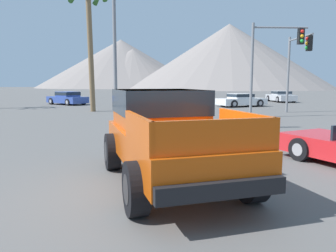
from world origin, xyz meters
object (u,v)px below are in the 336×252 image
Objects in this scene: parked_car_dark at (172,97)px; street_lamp_post at (114,3)px; parked_car_blue at (67,98)px; parked_car_silver at (281,96)px; parked_car_white at (241,100)px; traffic_light_crosswalk at (274,52)px; traffic_light_main at (297,59)px; orange_pickup_truck at (165,129)px; palm_tree_tall at (90,15)px.

street_lamp_post is at bearing 134.62° from parked_car_dark.
parked_car_silver is at bearing -41.17° from parked_car_blue.
parked_car_white is 0.83× the size of traffic_light_crosswalk.
parked_car_blue is 20.40m from traffic_light_main.
parked_car_white is at bearing -166.40° from traffic_light_main.
parked_car_blue is at bearing -120.90° from traffic_light_main.
traffic_light_crosswalk reaches higher than parked_car_blue.
street_lamp_post is at bearing 91.22° from orange_pickup_truck.
parked_car_blue is 0.79× the size of traffic_light_crosswalk.
palm_tree_tall is (-6.37, -10.84, 6.13)m from parked_car_dark.
traffic_light_crosswalk is at bearing -23.12° from parked_car_white.
traffic_light_main is 14.16m from palm_tree_tall.
traffic_light_main is (-4.54, -13.63, 2.97)m from parked_car_silver.
traffic_light_main reaches higher than parked_car_blue.
traffic_light_main is 2.93m from traffic_light_crosswalk.
parked_car_white is 7.69m from traffic_light_main.
street_lamp_post reaches higher than orange_pickup_truck.
street_lamp_post is (-15.38, -21.36, 4.50)m from parked_car_silver.
orange_pickup_truck is at bearing -117.68° from parked_car_silver.
orange_pickup_truck is 1.01× the size of traffic_light_main.
orange_pickup_truck is 0.95× the size of traffic_light_crosswalk.
palm_tree_tall is (-11.91, -4.35, 6.12)m from parked_car_white.
parked_car_silver is 26.71m from street_lamp_post.
parked_car_dark is at bearing -158.85° from parked_car_white.
traffic_light_main reaches higher than orange_pickup_truck.
parked_car_blue is at bearing -121.88° from parked_car_white.
palm_tree_tall is (3.74, -7.84, 6.08)m from parked_car_blue.
parked_car_white is 0.89× the size of traffic_light_main.
parked_car_dark is 1.08× the size of parked_car_silver.
parked_car_dark is 15.48m from traffic_light_main.
orange_pickup_truck reaches higher than parked_car_dark.
palm_tree_tall is (-11.33, 4.39, 2.89)m from traffic_light_crosswalk.
parked_car_blue is 0.84× the size of traffic_light_main.
parked_car_blue is (-8.20, 24.52, -0.46)m from orange_pickup_truck.
traffic_light_crosswalk is (-6.78, -15.50, 3.20)m from parked_car_silver.
palm_tree_tall reaches higher than parked_car_dark.
parked_car_blue is at bearing 94.69° from orange_pickup_truck.
street_lamp_post is at bearing -119.96° from parked_car_blue.
orange_pickup_truck is 1.20× the size of parked_car_blue.
parked_car_blue is 22.10m from parked_car_silver.
parked_car_silver is at bearing 31.51° from palm_tree_tall.
traffic_light_main is (1.66, -6.88, 3.00)m from parked_car_white.
parked_car_blue is at bearing 109.70° from street_lamp_post.
parked_car_silver is at bearing 161.58° from traffic_light_main.
traffic_light_main is 0.59× the size of street_lamp_post.
street_lamp_post is (-8.60, -5.87, 1.30)m from traffic_light_crosswalk.
traffic_light_crosswalk is (6.87, 12.29, 2.73)m from orange_pickup_truck.
parked_car_silver is at bearing -124.30° from parked_car_dark.
orange_pickup_truck is 1.22× the size of parked_car_silver.
parked_car_white is 9.34m from traffic_light_crosswalk.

